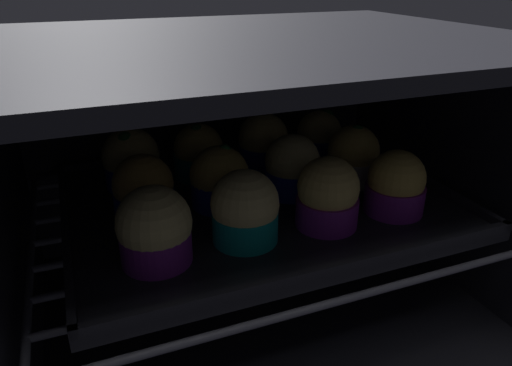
{
  "coord_description": "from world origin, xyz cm",
  "views": [
    {
      "loc": [
        -20.55,
        -27.88,
        42.35
      ],
      "look_at": [
        0.0,
        23.48,
        17.23
      ],
      "focal_mm": 33.54,
      "sensor_mm": 36.0,
      "label": 1
    }
  ],
  "objects_px": {
    "muffin_row0_col2": "(328,195)",
    "muffin_row1_col0": "(144,191)",
    "muffin_row1_col3": "(353,157)",
    "muffin_row2_col3": "(319,137)",
    "muffin_row0_col0": "(155,230)",
    "muffin_row2_col0": "(131,161)",
    "baking_tray": "(256,201)",
    "muffin_row0_col3": "(396,185)",
    "muffin_row2_col2": "(263,143)",
    "muffin_row2_col1": "(199,153)",
    "muffin_row1_col1": "(220,180)",
    "muffin_row0_col1": "(245,210)",
    "muffin_row1_col2": "(292,168)"
  },
  "relations": [
    {
      "from": "muffin_row1_col3",
      "to": "baking_tray",
      "type": "bearing_deg",
      "value": -179.71
    },
    {
      "from": "muffin_row0_col3",
      "to": "baking_tray",
      "type": "bearing_deg",
      "value": 145.69
    },
    {
      "from": "muffin_row0_col3",
      "to": "muffin_row1_col0",
      "type": "bearing_deg",
      "value": 161.11
    },
    {
      "from": "muffin_row1_col0",
      "to": "muffin_row0_col0",
      "type": "bearing_deg",
      "value": -93.5
    },
    {
      "from": "muffin_row0_col2",
      "to": "muffin_row2_col1",
      "type": "relative_size",
      "value": 1.06
    },
    {
      "from": "muffin_row0_col1",
      "to": "muffin_row0_col2",
      "type": "xyz_separation_m",
      "value": [
        0.1,
        -0.0,
        0.0
      ]
    },
    {
      "from": "muffin_row0_col1",
      "to": "muffin_row2_col2",
      "type": "bearing_deg",
      "value": 62.13
    },
    {
      "from": "baking_tray",
      "to": "muffin_row2_col1",
      "type": "height_order",
      "value": "muffin_row2_col1"
    },
    {
      "from": "muffin_row2_col0",
      "to": "muffin_row2_col3",
      "type": "bearing_deg",
      "value": 1.04
    },
    {
      "from": "muffin_row1_col0",
      "to": "muffin_row1_col2",
      "type": "xyz_separation_m",
      "value": [
        0.19,
        -0.0,
        0.0
      ]
    },
    {
      "from": "muffin_row0_col3",
      "to": "muffin_row2_col1",
      "type": "height_order",
      "value": "same"
    },
    {
      "from": "muffin_row0_col1",
      "to": "muffin_row0_col2",
      "type": "bearing_deg",
      "value": -1.9
    },
    {
      "from": "muffin_row1_col0",
      "to": "muffin_row2_col2",
      "type": "xyz_separation_m",
      "value": [
        0.19,
        0.1,
        0.0
      ]
    },
    {
      "from": "muffin_row0_col0",
      "to": "muffin_row0_col1",
      "type": "bearing_deg",
      "value": 3.21
    },
    {
      "from": "muffin_row0_col0",
      "to": "muffin_row2_col3",
      "type": "xyz_separation_m",
      "value": [
        0.29,
        0.2,
        -0.0
      ]
    },
    {
      "from": "muffin_row0_col2",
      "to": "muffin_row0_col0",
      "type": "bearing_deg",
      "value": -179.36
    },
    {
      "from": "muffin_row1_col1",
      "to": "muffin_row2_col3",
      "type": "xyz_separation_m",
      "value": [
        0.19,
        0.1,
        -0.0
      ]
    },
    {
      "from": "muffin_row0_col2",
      "to": "muffin_row1_col0",
      "type": "xyz_separation_m",
      "value": [
        -0.19,
        0.1,
        -0.0
      ]
    },
    {
      "from": "baking_tray",
      "to": "muffin_row0_col0",
      "type": "relative_size",
      "value": 5.78
    },
    {
      "from": "muffin_row2_col0",
      "to": "muffin_row2_col1",
      "type": "relative_size",
      "value": 1.05
    },
    {
      "from": "muffin_row1_col1",
      "to": "muffin_row1_col2",
      "type": "relative_size",
      "value": 0.98
    },
    {
      "from": "muffin_row0_col3",
      "to": "muffin_row0_col0",
      "type": "bearing_deg",
      "value": -179.64
    },
    {
      "from": "muffin_row2_col2",
      "to": "muffin_row0_col2",
      "type": "bearing_deg",
      "value": -90.38
    },
    {
      "from": "muffin_row0_col0",
      "to": "muffin_row1_col3",
      "type": "bearing_deg",
      "value": 18.83
    },
    {
      "from": "baking_tray",
      "to": "muffin_row0_col0",
      "type": "distance_m",
      "value": 0.18
    },
    {
      "from": "baking_tray",
      "to": "muffin_row0_col2",
      "type": "relative_size",
      "value": 5.7
    },
    {
      "from": "muffin_row2_col2",
      "to": "muffin_row2_col3",
      "type": "relative_size",
      "value": 1.08
    },
    {
      "from": "muffin_row1_col3",
      "to": "muffin_row1_col0",
      "type": "bearing_deg",
      "value": -179.89
    },
    {
      "from": "muffin_row0_col3",
      "to": "muffin_row1_col3",
      "type": "xyz_separation_m",
      "value": [
        0.0,
        0.1,
        0.0
      ]
    },
    {
      "from": "baking_tray",
      "to": "muffin_row2_col2",
      "type": "distance_m",
      "value": 0.12
    },
    {
      "from": "muffin_row0_col2",
      "to": "muffin_row1_col3",
      "type": "distance_m",
      "value": 0.13
    },
    {
      "from": "muffin_row0_col2",
      "to": "muffin_row2_col3",
      "type": "height_order",
      "value": "muffin_row0_col2"
    },
    {
      "from": "baking_tray",
      "to": "muffin_row0_col3",
      "type": "xyz_separation_m",
      "value": [
        0.14,
        -0.1,
        0.04
      ]
    },
    {
      "from": "muffin_row1_col0",
      "to": "muffin_row1_col2",
      "type": "relative_size",
      "value": 0.98
    },
    {
      "from": "muffin_row0_col0",
      "to": "muffin_row2_col0",
      "type": "xyz_separation_m",
      "value": [
        0.01,
        0.19,
        0.0
      ]
    },
    {
      "from": "muffin_row0_col3",
      "to": "muffin_row2_col2",
      "type": "xyz_separation_m",
      "value": [
        -0.09,
        0.19,
        0.0
      ]
    },
    {
      "from": "muffin_row2_col2",
      "to": "muffin_row2_col3",
      "type": "height_order",
      "value": "muffin_row2_col2"
    },
    {
      "from": "muffin_row0_col3",
      "to": "muffin_row2_col2",
      "type": "distance_m",
      "value": 0.21
    },
    {
      "from": "muffin_row0_col3",
      "to": "muffin_row2_col1",
      "type": "relative_size",
      "value": 1.0
    },
    {
      "from": "baking_tray",
      "to": "muffin_row1_col1",
      "type": "distance_m",
      "value": 0.06
    },
    {
      "from": "muffin_row0_col3",
      "to": "muffin_row2_col1",
      "type": "distance_m",
      "value": 0.27
    },
    {
      "from": "muffin_row0_col1",
      "to": "muffin_row2_col2",
      "type": "xyz_separation_m",
      "value": [
        0.1,
        0.19,
        -0.0
      ]
    },
    {
      "from": "muffin_row0_col0",
      "to": "muffin_row2_col0",
      "type": "distance_m",
      "value": 0.19
    },
    {
      "from": "muffin_row1_col3",
      "to": "muffin_row0_col2",
      "type": "bearing_deg",
      "value": -134.32
    },
    {
      "from": "baking_tray",
      "to": "muffin_row0_col2",
      "type": "bearing_deg",
      "value": -63.12
    },
    {
      "from": "muffin_row2_col1",
      "to": "muffin_row0_col2",
      "type": "bearing_deg",
      "value": -63.29
    },
    {
      "from": "muffin_row1_col3",
      "to": "muffin_row2_col3",
      "type": "xyz_separation_m",
      "value": [
        0.0,
        0.1,
        -0.0
      ]
    },
    {
      "from": "muffin_row1_col3",
      "to": "muffin_row2_col3",
      "type": "bearing_deg",
      "value": 89.34
    },
    {
      "from": "muffin_row0_col3",
      "to": "muffin_row2_col3",
      "type": "xyz_separation_m",
      "value": [
        0.0,
        0.19,
        -0.0
      ]
    },
    {
      "from": "baking_tray",
      "to": "muffin_row2_col0",
      "type": "height_order",
      "value": "muffin_row2_col0"
    }
  ]
}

